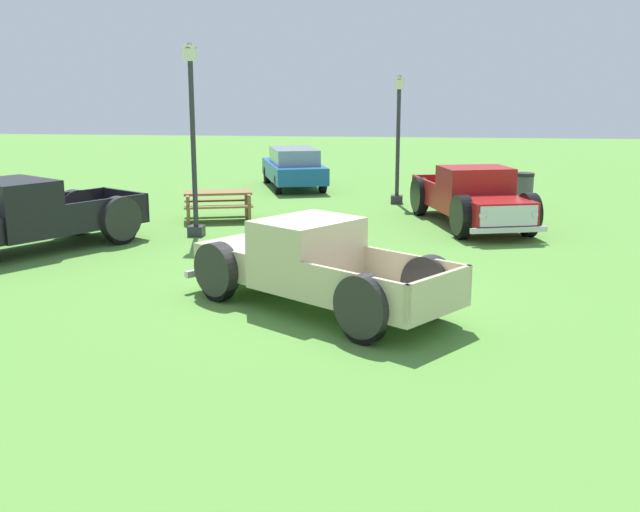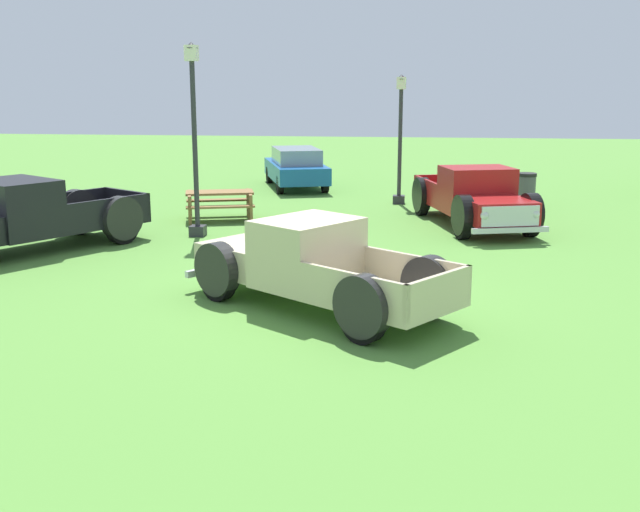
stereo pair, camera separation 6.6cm
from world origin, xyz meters
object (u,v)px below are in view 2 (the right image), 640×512
at_px(pickup_truck_behind_right, 14,219).
at_px(trash_can, 526,188).
at_px(lamp_post_far, 194,137).
at_px(picnic_table, 220,202).
at_px(lamp_post_near, 400,137).
at_px(pickup_truck_foreground, 305,264).
at_px(pickup_truck_behind_left, 477,199).
at_px(sedan_distant_a, 296,167).

distance_m(pickup_truck_behind_right, trash_can, 14.69).
xyz_separation_m(lamp_post_far, picnic_table, (-0.01, 2.23, -1.89)).
bearing_deg(lamp_post_near, pickup_truck_foreground, -96.80).
xyz_separation_m(pickup_truck_behind_left, sedan_distant_a, (-5.73, 6.94, -0.00)).
relative_size(pickup_truck_behind_left, lamp_post_near, 1.38).
bearing_deg(pickup_truck_behind_left, sedan_distant_a, 129.57).
bearing_deg(trash_can, lamp_post_near, -174.20).
height_order(lamp_post_far, picnic_table, lamp_post_far).
distance_m(pickup_truck_foreground, lamp_post_far, 6.74).
bearing_deg(lamp_post_far, pickup_truck_foreground, -58.47).
xyz_separation_m(pickup_truck_foreground, lamp_post_far, (-3.41, 5.56, 1.68)).
distance_m(pickup_truck_behind_left, sedan_distant_a, 9.00).
bearing_deg(pickup_truck_behind_left, pickup_truck_behind_right, -156.85).
bearing_deg(pickup_truck_behind_right, pickup_truck_foreground, -24.78).
relative_size(sedan_distant_a, trash_can, 4.77).
bearing_deg(picnic_table, sedan_distant_a, 80.73).
bearing_deg(sedan_distant_a, lamp_post_far, -96.91).
xyz_separation_m(lamp_post_near, trash_can, (3.87, 0.39, -1.55)).
bearing_deg(picnic_table, pickup_truck_foreground, -66.30).
height_order(pickup_truck_foreground, lamp_post_far, lamp_post_far).
xyz_separation_m(pickup_truck_foreground, picnic_table, (-3.42, 7.79, -0.21)).
relative_size(pickup_truck_behind_left, pickup_truck_behind_right, 0.99).
height_order(lamp_post_near, trash_can, lamp_post_near).
height_order(lamp_post_far, trash_can, lamp_post_far).
distance_m(lamp_post_far, picnic_table, 2.92).
xyz_separation_m(pickup_truck_behind_right, lamp_post_far, (3.36, 2.44, 1.62)).
bearing_deg(sedan_distant_a, pickup_truck_behind_left, -50.43).
xyz_separation_m(lamp_post_near, lamp_post_far, (-4.75, -5.67, 0.35)).
bearing_deg(pickup_truck_foreground, lamp_post_far, 121.53).
bearing_deg(pickup_truck_behind_left, trash_can, 66.44).
height_order(pickup_truck_behind_left, trash_can, pickup_truck_behind_left).
bearing_deg(picnic_table, lamp_post_far, -89.80).
height_order(pickup_truck_behind_right, picnic_table, pickup_truck_behind_right).
distance_m(pickup_truck_behind_left, pickup_truck_behind_right, 11.05).
bearing_deg(lamp_post_near, pickup_truck_behind_left, -61.40).
bearing_deg(trash_can, pickup_truck_behind_left, -113.56).
bearing_deg(pickup_truck_foreground, sedan_distant_a, 99.23).
bearing_deg(sedan_distant_a, pickup_truck_foreground, -80.77).
xyz_separation_m(sedan_distant_a, picnic_table, (-1.08, -6.62, -0.24)).
distance_m(sedan_distant_a, lamp_post_near, 5.03).
relative_size(pickup_truck_foreground, pickup_truck_behind_left, 0.91).
height_order(sedan_distant_a, lamp_post_near, lamp_post_near).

